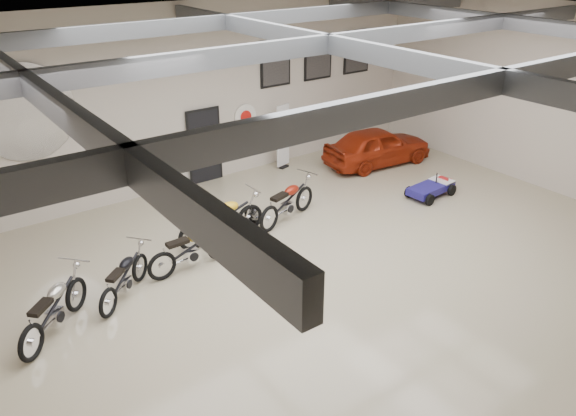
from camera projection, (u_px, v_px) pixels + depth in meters
floor at (321, 275)px, 11.83m from camera, size 16.00×12.00×0.01m
ceiling at (329, 29)px, 9.66m from camera, size 16.00×12.00×0.01m
back_wall at (184, 99)px, 15.12m from camera, size 16.00×0.02×5.00m
right_wall at (556, 100)px, 14.98m from camera, size 0.02×12.00×5.00m
ceiling_beams at (328, 44)px, 9.77m from camera, size 15.80×11.80×0.32m
door at (204, 147)px, 15.98m from camera, size 0.92×0.08×2.10m
logo_plaque at (25, 113)px, 12.84m from camera, size 2.30×0.06×1.16m
poster_left at (275, 63)px, 16.42m from camera, size 1.05×0.08×1.35m
poster_mid at (318, 57)px, 17.27m from camera, size 1.05×0.08×1.35m
poster_right at (357, 52)px, 18.11m from camera, size 1.05×0.08×1.35m
oil_sign at (245, 116)px, 16.44m from camera, size 0.72×0.10×0.72m
banner_stand at (283, 137)px, 16.97m from camera, size 0.56×0.34×1.94m
motorcycle_silver at (53, 308)px, 9.88m from camera, size 1.92×1.85×1.06m
motorcycle_black at (124, 277)px, 10.90m from camera, size 1.74×1.61×0.94m
motorcycle_gold at (191, 248)px, 11.83m from camera, size 2.00×0.68×1.03m
motorcycle_yellow at (221, 219)px, 12.94m from camera, size 2.18×0.68×1.13m
motorcycle_red at (287, 201)px, 13.88m from camera, size 2.16×1.21×1.07m
go_kart at (434, 184)px, 15.40m from camera, size 1.81×0.92×0.63m
vintage_car at (378, 146)px, 17.39m from camera, size 1.75×3.61×1.19m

